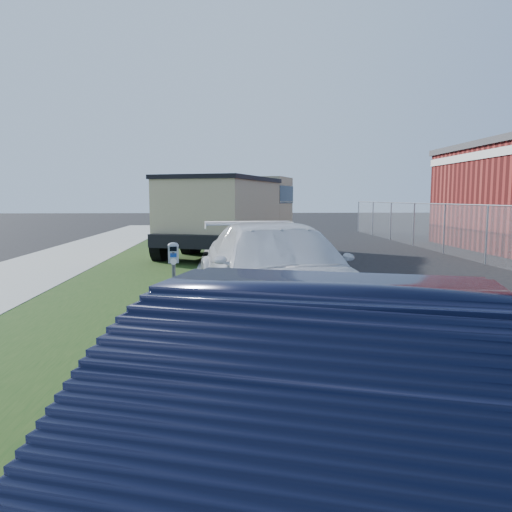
{
  "coord_description": "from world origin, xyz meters",
  "views": [
    {
      "loc": [
        -1.9,
        -7.74,
        2.02
      ],
      "look_at": [
        -1.4,
        1.0,
        1.0
      ],
      "focal_mm": 35.0,
      "sensor_mm": 36.0,
      "label": 1
    }
  ],
  "objects": [
    {
      "name": "ground",
      "position": [
        0.0,
        0.0,
        0.0
      ],
      "size": [
        120.0,
        120.0,
        0.0
      ],
      "primitive_type": "plane",
      "color": "black",
      "rests_on": "ground"
    },
    {
      "name": "streetside",
      "position": [
        -5.57,
        2.0,
        0.07
      ],
      "size": [
        6.12,
        50.0,
        0.15
      ],
      "color": "gray",
      "rests_on": "ground"
    },
    {
      "name": "chainlink_fence",
      "position": [
        6.0,
        7.0,
        1.26
      ],
      "size": [
        0.06,
        30.06,
        30.0
      ],
      "color": "slate",
      "rests_on": "ground"
    },
    {
      "name": "parking_meter",
      "position": [
        -2.74,
        -0.04,
        1.0
      ],
      "size": [
        0.18,
        0.13,
        1.23
      ],
      "rotation": [
        0.0,
        0.0,
        0.09
      ],
      "color": "#3F4247",
      "rests_on": "ground"
    },
    {
      "name": "dump_truck",
      "position": [
        -1.64,
        9.76,
        1.58
      ],
      "size": [
        5.02,
        7.62,
        2.81
      ],
      "rotation": [
        0.0,
        0.0,
        -0.37
      ],
      "color": "black",
      "rests_on": "ground"
    },
    {
      "name": "navy_sedan",
      "position": [
        -1.51,
        -5.67,
        0.8
      ],
      "size": [
        3.02,
        5.13,
        1.6
      ],
      "primitive_type": "imported",
      "rotation": [
        0.0,
        0.0,
        -0.29
      ],
      "color": "black",
      "rests_on": "ground"
    },
    {
      "name": "white_wagon",
      "position": [
        -1.08,
        0.4,
        0.79
      ],
      "size": [
        2.95,
        5.73,
        1.59
      ],
      "primitive_type": "imported",
      "rotation": [
        0.0,
        0.0,
        0.14
      ],
      "color": "silver",
      "rests_on": "ground"
    }
  ]
}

